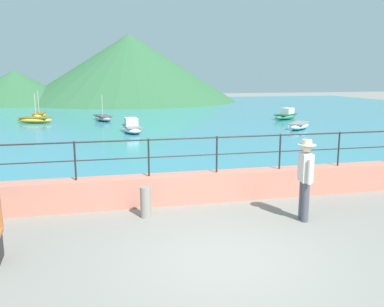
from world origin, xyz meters
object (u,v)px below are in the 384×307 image
object	(u,v)px
boat_1	(103,118)
boat_7	(35,120)
person_walking	(305,176)
boat_2	(286,115)
boat_4	(299,125)
boat_6	(39,115)
bollard	(146,202)
boat_5	(132,127)

from	to	relation	value
boat_1	boat_7	xyz separation A→B (m)	(-4.26, -0.29, 0.00)
person_walking	boat_1	distance (m)	20.57
boat_2	boat_4	xyz separation A→B (m)	(-1.56, -4.89, -0.07)
boat_2	person_walking	bearing A→B (deg)	-114.88
person_walking	boat_6	size ratio (longest dim) A/B	0.76
boat_1	boat_6	xyz separation A→B (m)	(-4.41, 3.01, 0.00)
bollard	boat_1	world-z (taller)	boat_1
boat_1	boat_7	bearing A→B (deg)	-176.08
boat_2	boat_6	xyz separation A→B (m)	(-16.65, 4.98, -0.07)
person_walking	bollard	xyz separation A→B (m)	(-3.26, 0.96, -0.64)
bollard	boat_1	distance (m)	19.25
boat_7	boat_4	bearing A→B (deg)	-23.72
boat_4	boat_5	bearing A→B (deg)	175.50
boat_2	boat_6	distance (m)	17.38
boat_2	bollard	bearing A→B (deg)	-124.15
person_walking	boat_1	world-z (taller)	person_walking
boat_1	boat_4	xyz separation A→B (m)	(10.68, -6.86, -0.00)
boat_1	boat_5	size ratio (longest dim) A/B	1.04
boat_4	boat_6	size ratio (longest dim) A/B	1.00
boat_5	boat_7	size ratio (longest dim) A/B	0.96
boat_2	boat_1	bearing A→B (deg)	170.87
boat_4	boat_5	world-z (taller)	boat_5
boat_1	boat_2	distance (m)	12.40
bollard	boat_4	bearing A→B (deg)	50.65
boat_5	boat_4	bearing A→B (deg)	-4.50
boat_4	boat_6	bearing A→B (deg)	146.82
boat_6	boat_7	xyz separation A→B (m)	(0.15, -3.30, -0.00)
boat_2	boat_5	world-z (taller)	same
boat_4	boat_5	size ratio (longest dim) A/B	0.97
boat_4	boat_5	distance (m)	9.34
person_walking	boat_2	xyz separation A→B (m)	(8.46, 18.23, -0.65)
bollard	boat_6	bearing A→B (deg)	102.51
person_walking	boat_5	distance (m)	14.30
person_walking	bollard	distance (m)	3.46
boat_5	person_walking	bearing A→B (deg)	-80.26
boat_5	boat_7	distance (m)	8.11
boat_5	boat_7	xyz separation A→B (m)	(-5.64, 5.83, -0.07)
boat_1	boat_4	world-z (taller)	boat_1
bollard	boat_7	bearing A→B (deg)	104.19
boat_2	boat_7	xyz separation A→B (m)	(-16.51, 1.68, -0.07)
bollard	boat_6	size ratio (longest dim) A/B	0.30
bollard	boat_2	bearing A→B (deg)	55.85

